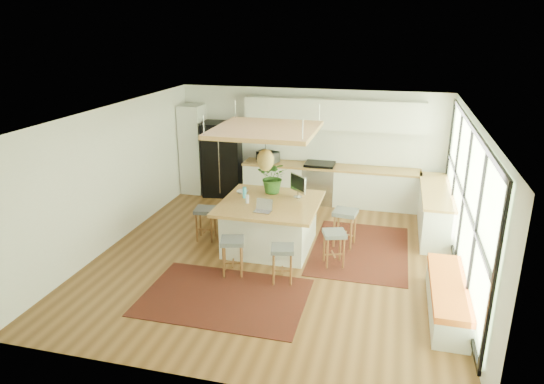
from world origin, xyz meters
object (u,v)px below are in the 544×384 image
(laptop, at_px, (263,206))
(fridge, at_px, (222,159))
(island_plant, at_px, (274,180))
(island, at_px, (270,224))
(stool_right_back, at_px, (345,229))
(stool_left_side, at_px, (206,223))
(microwave, at_px, (268,156))
(stool_right_front, at_px, (334,247))
(stool_near_left, at_px, (233,255))
(monitor, at_px, (298,185))
(stool_near_right, at_px, (282,262))

(laptop, bearing_deg, fridge, 125.00)
(island_plant, bearing_deg, island, -82.81)
(island, distance_m, stool_right_back, 1.46)
(island_plant, bearing_deg, stool_left_side, -157.63)
(microwave, bearing_deg, stool_right_front, -35.94)
(stool_near_left, relative_size, stool_right_front, 1.02)
(fridge, distance_m, stool_left_side, 2.85)
(laptop, xyz_separation_m, monitor, (0.46, 0.94, 0.14))
(stool_near_left, bearing_deg, fridge, 111.90)
(island, bearing_deg, fridge, 125.39)
(stool_left_side, distance_m, laptop, 1.61)
(island, height_order, monitor, monitor)
(stool_near_left, relative_size, stool_right_back, 0.91)
(stool_near_right, xyz_separation_m, island_plant, (-0.61, 1.83, 0.83))
(stool_near_right, bearing_deg, laptop, 126.08)
(monitor, bearing_deg, island, -94.19)
(island_plant, bearing_deg, stool_near_left, -98.83)
(laptop, distance_m, monitor, 1.05)
(fridge, height_order, microwave, fridge)
(stool_near_left, xyz_separation_m, stool_right_front, (1.65, 0.78, 0.00))
(stool_near_left, relative_size, stool_near_right, 1.04)
(fridge, bearing_deg, stool_left_side, -84.78)
(stool_right_front, bearing_deg, stool_near_right, -132.87)
(stool_left_side, bearing_deg, stool_right_front, -10.39)
(island, relative_size, stool_near_right, 2.88)
(stool_near_left, bearing_deg, microwave, 96.04)
(stool_right_back, bearing_deg, fridge, 145.15)
(island, height_order, stool_right_front, island)
(stool_left_side, bearing_deg, fridge, 102.53)
(stool_near_right, height_order, monitor, monitor)
(stool_near_right, bearing_deg, microwave, 108.02)
(stool_near_left, bearing_deg, stool_left_side, 128.30)
(fridge, xyz_separation_m, stool_near_left, (1.60, -3.99, -0.57))
(stool_near_right, xyz_separation_m, stool_right_back, (0.85, 1.70, 0.00))
(fridge, relative_size, stool_left_side, 2.79)
(stool_near_left, xyz_separation_m, stool_right_back, (1.74, 1.66, 0.00))
(island_plant, bearing_deg, stool_right_front, -36.38)
(stool_near_right, height_order, stool_right_back, stool_right_back)
(fridge, distance_m, monitor, 3.37)
(stool_right_back, relative_size, monitor, 1.49)
(island, height_order, microwave, microwave)
(laptop, xyz_separation_m, microwave, (-0.77, 3.29, 0.04))
(laptop, bearing_deg, stool_near_right, -49.62)
(island, bearing_deg, monitor, 41.35)
(stool_near_left, height_order, monitor, monitor)
(fridge, distance_m, island, 3.40)
(fridge, xyz_separation_m, laptop, (1.95, -3.28, 0.12))
(stool_right_back, height_order, monitor, monitor)
(laptop, relative_size, microwave, 0.66)
(island_plant, bearing_deg, stool_right_back, -5.05)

